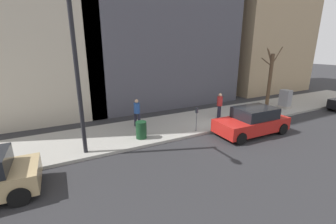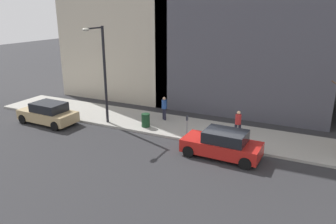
{
  "view_description": "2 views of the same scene",
  "coord_description": "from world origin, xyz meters",
  "px_view_note": "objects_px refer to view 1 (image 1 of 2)",
  "views": [
    {
      "loc": [
        -9.41,
        9.22,
        4.75
      ],
      "look_at": [
        1.63,
        3.34,
        1.12
      ],
      "focal_mm": 24.0,
      "sensor_mm": 36.0,
      "label": 1
    },
    {
      "loc": [
        -17.0,
        -4.99,
        7.73
      ],
      "look_at": [
        0.76,
        3.58,
        1.45
      ],
      "focal_mm": 35.0,
      "sensor_mm": 36.0,
      "label": 2
    }
  ],
  "objects_px": {
    "streetlamp": "(77,66)",
    "pedestrian_near_meter": "(220,104)",
    "bare_tree": "(270,78)",
    "office_tower_left": "(251,24)",
    "parked_car_red": "(252,121)",
    "trash_bin": "(141,130)",
    "pedestrian_midblock": "(137,111)",
    "parking_meter": "(197,117)",
    "utility_box": "(285,99)"
  },
  "relations": [
    {
      "from": "bare_tree",
      "to": "office_tower_left",
      "type": "bearing_deg",
      "value": -36.53
    },
    {
      "from": "parking_meter",
      "to": "bare_tree",
      "type": "relative_size",
      "value": 0.29
    },
    {
      "from": "streetlamp",
      "to": "trash_bin",
      "type": "bearing_deg",
      "value": -77.76
    },
    {
      "from": "parked_car_red",
      "to": "parking_meter",
      "type": "bearing_deg",
      "value": 61.99
    },
    {
      "from": "bare_tree",
      "to": "pedestrian_midblock",
      "type": "relative_size",
      "value": 2.79
    },
    {
      "from": "streetlamp",
      "to": "trash_bin",
      "type": "xyz_separation_m",
      "value": [
        0.62,
        -2.85,
        -3.42
      ]
    },
    {
      "from": "parked_car_red",
      "to": "pedestrian_midblock",
      "type": "relative_size",
      "value": 2.56
    },
    {
      "from": "office_tower_left",
      "to": "pedestrian_midblock",
      "type": "bearing_deg",
      "value": 114.21
    },
    {
      "from": "parked_car_red",
      "to": "utility_box",
      "type": "xyz_separation_m",
      "value": [
        2.39,
        -6.23,
        0.11
      ]
    },
    {
      "from": "office_tower_left",
      "to": "parked_car_red",
      "type": "bearing_deg",
      "value": 134.64
    },
    {
      "from": "bare_tree",
      "to": "trash_bin",
      "type": "bearing_deg",
      "value": 98.38
    },
    {
      "from": "parked_car_red",
      "to": "utility_box",
      "type": "height_order",
      "value": "utility_box"
    },
    {
      "from": "parking_meter",
      "to": "office_tower_left",
      "type": "relative_size",
      "value": 0.09
    },
    {
      "from": "pedestrian_near_meter",
      "to": "pedestrian_midblock",
      "type": "bearing_deg",
      "value": 140.86
    },
    {
      "from": "parking_meter",
      "to": "trash_bin",
      "type": "distance_m",
      "value": 3.22
    },
    {
      "from": "utility_box",
      "to": "office_tower_left",
      "type": "relative_size",
      "value": 0.1
    },
    {
      "from": "streetlamp",
      "to": "pedestrian_midblock",
      "type": "xyz_separation_m",
      "value": [
        2.45,
        -3.31,
        -2.93
      ]
    },
    {
      "from": "bare_tree",
      "to": "pedestrian_near_meter",
      "type": "height_order",
      "value": "bare_tree"
    },
    {
      "from": "utility_box",
      "to": "trash_bin",
      "type": "bearing_deg",
      "value": 91.89
    },
    {
      "from": "parking_meter",
      "to": "pedestrian_midblock",
      "type": "xyz_separation_m",
      "value": [
        2.29,
        2.69,
        0.11
      ]
    },
    {
      "from": "pedestrian_midblock",
      "to": "office_tower_left",
      "type": "relative_size",
      "value": 0.11
    },
    {
      "from": "streetlamp",
      "to": "pedestrian_midblock",
      "type": "bearing_deg",
      "value": -53.48
    },
    {
      "from": "utility_box",
      "to": "pedestrian_near_meter",
      "type": "relative_size",
      "value": 0.86
    },
    {
      "from": "parked_car_red",
      "to": "pedestrian_near_meter",
      "type": "relative_size",
      "value": 2.56
    },
    {
      "from": "pedestrian_near_meter",
      "to": "office_tower_left",
      "type": "xyz_separation_m",
      "value": [
        8.6,
        -11.54,
        6.21
      ]
    },
    {
      "from": "trash_bin",
      "to": "parked_car_red",
      "type": "bearing_deg",
      "value": -108.76
    },
    {
      "from": "streetlamp",
      "to": "pedestrian_near_meter",
      "type": "distance_m",
      "value": 9.41
    },
    {
      "from": "pedestrian_near_meter",
      "to": "office_tower_left",
      "type": "bearing_deg",
      "value": 7.3
    },
    {
      "from": "parked_car_red",
      "to": "streetlamp",
      "type": "relative_size",
      "value": 0.65
    },
    {
      "from": "streetlamp",
      "to": "pedestrian_midblock",
      "type": "relative_size",
      "value": 3.92
    },
    {
      "from": "parking_meter",
      "to": "streetlamp",
      "type": "height_order",
      "value": "streetlamp"
    },
    {
      "from": "parking_meter",
      "to": "office_tower_left",
      "type": "xyz_separation_m",
      "value": [
        9.94,
        -14.34,
        6.32
      ]
    },
    {
      "from": "parking_meter",
      "to": "pedestrian_midblock",
      "type": "bearing_deg",
      "value": 49.66
    },
    {
      "from": "parked_car_red",
      "to": "utility_box",
      "type": "bearing_deg",
      "value": -67.31
    },
    {
      "from": "pedestrian_midblock",
      "to": "parking_meter",
      "type": "bearing_deg",
      "value": -179.97
    },
    {
      "from": "utility_box",
      "to": "bare_tree",
      "type": "distance_m",
      "value": 2.07
    },
    {
      "from": "bare_tree",
      "to": "parking_meter",
      "type": "bearing_deg",
      "value": 104.25
    },
    {
      "from": "trash_bin",
      "to": "streetlamp",
      "type": "bearing_deg",
      "value": 102.24
    },
    {
      "from": "utility_box",
      "to": "streetlamp",
      "type": "relative_size",
      "value": 0.22
    },
    {
      "from": "trash_bin",
      "to": "pedestrian_midblock",
      "type": "xyz_separation_m",
      "value": [
        1.84,
        -0.47,
        0.49
      ]
    },
    {
      "from": "parking_meter",
      "to": "office_tower_left",
      "type": "bearing_deg",
      "value": -55.26
    },
    {
      "from": "parked_car_red",
      "to": "streetlamp",
      "type": "bearing_deg",
      "value": 82.71
    },
    {
      "from": "parked_car_red",
      "to": "bare_tree",
      "type": "xyz_separation_m",
      "value": [
        3.73,
        -5.88,
        1.65
      ]
    },
    {
      "from": "pedestrian_midblock",
      "to": "office_tower_left",
      "type": "distance_m",
      "value": 19.68
    },
    {
      "from": "pedestrian_near_meter",
      "to": "bare_tree",
      "type": "bearing_deg",
      "value": -21.17
    },
    {
      "from": "trash_bin",
      "to": "pedestrian_midblock",
      "type": "distance_m",
      "value": 1.96
    },
    {
      "from": "parked_car_red",
      "to": "office_tower_left",
      "type": "distance_m",
      "value": 17.62
    },
    {
      "from": "parked_car_red",
      "to": "pedestrian_midblock",
      "type": "bearing_deg",
      "value": 56.33
    },
    {
      "from": "bare_tree",
      "to": "pedestrian_near_meter",
      "type": "distance_m",
      "value": 5.99
    },
    {
      "from": "parking_meter",
      "to": "trash_bin",
      "type": "relative_size",
      "value": 1.5
    }
  ]
}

